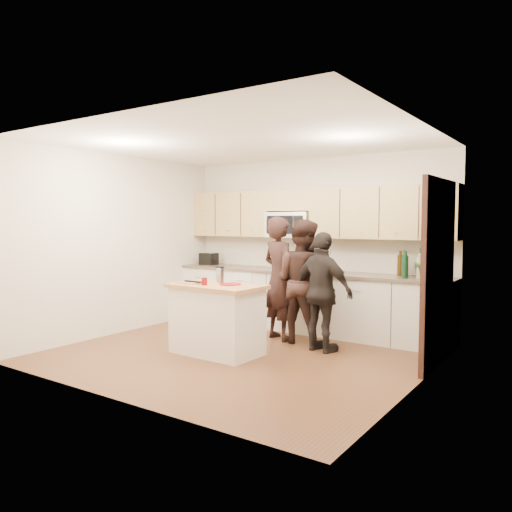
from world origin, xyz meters
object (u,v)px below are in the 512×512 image
Objects in this scene: toaster at (209,259)px; woman_center at (302,281)px; woman_left at (280,278)px; woman_right at (323,292)px; island at (217,319)px.

woman_center is at bearing -16.49° from toaster.
woman_left is 0.36m from woman_center.
toaster is 2.89m from woman_right.
woman_center is (0.36, 0.02, -0.02)m from woman_left.
toaster is at bearing -7.26° from woman_right.
toaster reaches higher than island.
woman_left reaches higher than island.
woman_left reaches higher than toaster.
island is 0.78× the size of woman_right.
island is 1.42m from woman_right.
island is 1.24m from woman_left.
woman_center is (2.25, -0.67, -0.18)m from toaster.
toaster is at bearing 0.75° from woman_left.
woman_right is at bearing 149.49° from woman_center.
woman_left is at bearing 79.30° from island.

